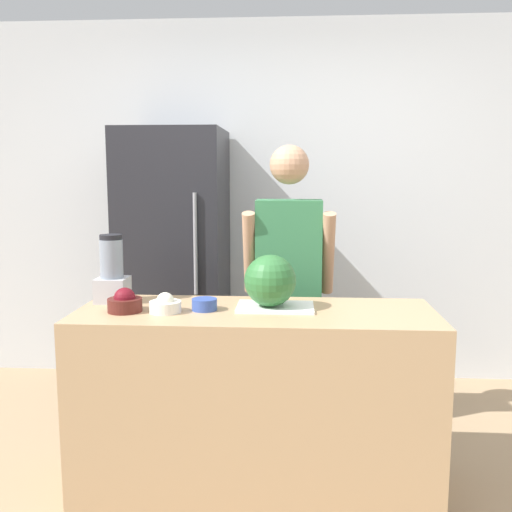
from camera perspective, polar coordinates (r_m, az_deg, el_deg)
The scene contains 10 objects.
wall_back at distance 4.21m, azimuth 1.45°, elevation 5.32°, with size 8.00×0.06×2.60m.
counter_island at distance 2.79m, azimuth -0.04°, elevation -14.33°, with size 1.67×0.60×0.89m.
refrigerator at distance 3.94m, azimuth -8.10°, elevation -0.76°, with size 0.68×0.71×1.81m.
person at distance 3.23m, azimuth 3.26°, elevation -3.29°, with size 0.51×0.27×1.67m.
cutting_board at distance 2.69m, azimuth 1.94°, elevation -5.12°, with size 0.36×0.24×0.01m.
watermelon at distance 2.65m, azimuth 1.42°, elevation -2.48°, with size 0.24×0.24×0.24m.
bowl_cherries at distance 2.69m, azimuth -12.98°, elevation -4.54°, with size 0.16×0.16×0.11m.
bowl_cream at distance 2.64m, azimuth -9.06°, elevation -4.86°, with size 0.15×0.15×0.09m.
bowl_small_blue at distance 2.66m, azimuth -5.17°, elevation -4.84°, with size 0.12×0.12×0.05m.
blender at distance 2.89m, azimuth -14.21°, elevation -1.68°, with size 0.15×0.15×0.33m.
Camera 1 is at (0.17, -2.27, 1.51)m, focal length 40.00 mm.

